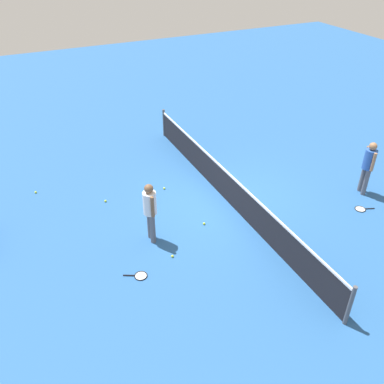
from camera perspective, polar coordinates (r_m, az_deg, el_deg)
name	(u,v)px	position (r m, az deg, el deg)	size (l,w,h in m)	color
ground_plane	(227,201)	(12.44, 4.86, -1.20)	(40.00, 40.00, 0.00)	#265693
court_net	(228,187)	(12.16, 4.97, 0.75)	(10.09, 0.09, 1.07)	#4C4C51
player_near_side	(150,208)	(10.39, -5.82, -2.21)	(0.52, 0.35, 1.70)	#595960
player_far_side	(368,164)	(13.33, 23.20, 3.61)	(0.52, 0.43, 1.70)	#595960
tennis_racket_near_player	(140,276)	(10.02, -7.24, -11.40)	(0.42, 0.60, 0.03)	black
tennis_racket_far_player	(361,209)	(12.99, 22.33, -2.19)	(0.41, 0.61, 0.03)	black
tennis_ball_near_player	(36,192)	(13.60, -20.78, -0.03)	(0.07, 0.07, 0.07)	#C6E033
tennis_ball_by_net	(204,224)	(11.43, 1.68, -4.38)	(0.07, 0.07, 0.07)	#C6E033
tennis_ball_midcourt	(105,201)	(12.59, -11.87, -1.22)	(0.07, 0.07, 0.07)	#C6E033
tennis_ball_baseline	(172,256)	(10.42, -2.72, -8.84)	(0.07, 0.07, 0.07)	#C6E033
tennis_ball_stray_left	(164,188)	(12.93, -3.86, 0.51)	(0.07, 0.07, 0.07)	#C6E033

